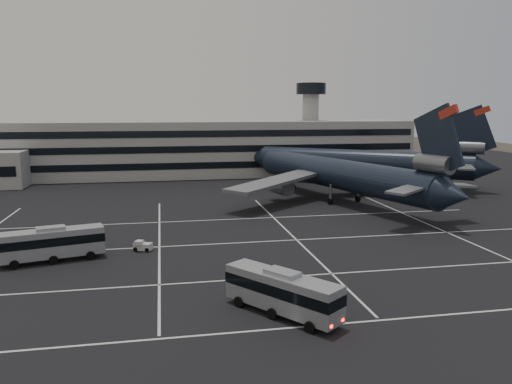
% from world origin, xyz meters
% --- Properties ---
extents(ground, '(260.00, 260.00, 0.00)m').
position_xyz_m(ground, '(0.00, 0.00, 0.00)').
color(ground, black).
rests_on(ground, ground).
extents(lane_markings, '(90.00, 55.62, 0.01)m').
position_xyz_m(lane_markings, '(0.95, 0.72, 0.01)').
color(lane_markings, silver).
rests_on(lane_markings, ground).
extents(terminal, '(125.00, 26.00, 24.00)m').
position_xyz_m(terminal, '(-2.95, 71.14, 6.93)').
color(terminal, gray).
rests_on(terminal, ground).
extents(hills, '(352.00, 180.00, 44.00)m').
position_xyz_m(hills, '(17.99, 170.00, -12.07)').
color(hills, '#38332B').
rests_on(hills, ground).
extents(trijet_main, '(45.23, 56.36, 18.08)m').
position_xyz_m(trijet_main, '(27.18, 29.08, 5.25)').
color(trijet_main, black).
rests_on(trijet_main, ground).
extents(trijet_far, '(49.31, 39.75, 18.08)m').
position_xyz_m(trijet_far, '(39.98, 47.66, 5.43)').
color(trijet_far, black).
rests_on(trijet_far, ground).
extents(bus_near, '(8.74, 10.41, 3.92)m').
position_xyz_m(bus_near, '(4.28, -19.33, 2.14)').
color(bus_near, gray).
rests_on(bus_near, ground).
extents(bus_far, '(11.77, 5.54, 4.05)m').
position_xyz_m(bus_far, '(-18.02, 0.25, 2.22)').
color(bus_far, gray).
rests_on(bus_far, ground).
extents(tug_b, '(2.41, 1.99, 1.34)m').
position_xyz_m(tug_b, '(-7.89, 2.63, 0.60)').
color(tug_b, '#B9B8B4').
rests_on(tug_b, ground).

